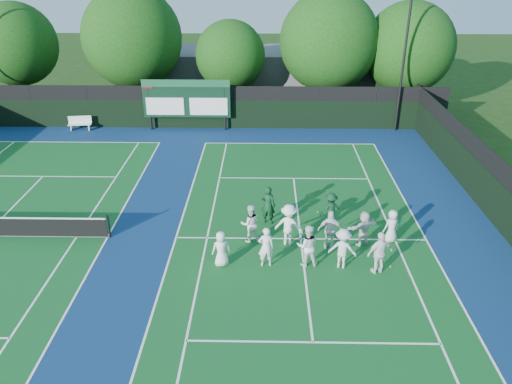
{
  "coord_description": "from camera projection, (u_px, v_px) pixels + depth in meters",
  "views": [
    {
      "loc": [
        -1.61,
        -17.76,
        11.45
      ],
      "look_at": [
        -2.0,
        3.0,
        1.3
      ],
      "focal_mm": 35.0,
      "sensor_mm": 36.0,
      "label": 1
    }
  ],
  "objects": [
    {
      "name": "player_front_0",
      "position": [
        221.0,
        249.0,
        19.75
      ],
      "size": [
        0.84,
        0.66,
        1.5
      ],
      "primitive_type": "imported",
      "rotation": [
        0.0,
        0.0,
        3.42
      ],
      "color": "white",
      "rests_on": "ground"
    },
    {
      "name": "tennis_ball_1",
      "position": [
        383.0,
        247.0,
        21.19
      ],
      "size": [
        0.07,
        0.07,
        0.07
      ],
      "primitive_type": "sphere",
      "color": "#CAD118",
      "rests_on": "ground"
    },
    {
      "name": "ground",
      "position": [
        302.0,
        251.0,
        20.96
      ],
      "size": [
        120.0,
        120.0,
        0.0
      ],
      "primitive_type": "plane",
      "color": "#19370F",
      "rests_on": "ground"
    },
    {
      "name": "player_back_3",
      "position": [
        364.0,
        228.0,
        21.12
      ],
      "size": [
        1.53,
        1.02,
        1.58
      ],
      "primitive_type": "imported",
      "rotation": [
        0.0,
        0.0,
        3.56
      ],
      "color": "silver",
      "rests_on": "ground"
    },
    {
      "name": "light_pole_right",
      "position": [
        407.0,
        37.0,
        32.16
      ],
      "size": [
        1.2,
        0.3,
        10.12
      ],
      "color": "black",
      "rests_on": "ground"
    },
    {
      "name": "player_front_2",
      "position": [
        307.0,
        246.0,
        19.69
      ],
      "size": [
        0.89,
        0.71,
        1.79
      ],
      "primitive_type": "imported",
      "rotation": [
        0.0,
        0.0,
        3.18
      ],
      "color": "white",
      "rests_on": "ground"
    },
    {
      "name": "bench",
      "position": [
        80.0,
        123.0,
        34.78
      ],
      "size": [
        1.61,
        0.65,
        0.99
      ],
      "color": "white",
      "rests_on": "ground"
    },
    {
      "name": "player_front_4",
      "position": [
        380.0,
        253.0,
        19.21
      ],
      "size": [
        1.14,
        0.76,
        1.8
      ],
      "primitive_type": "imported",
      "rotation": [
        0.0,
        0.0,
        3.47
      ],
      "color": "white",
      "rests_on": "ground"
    },
    {
      "name": "near_court",
      "position": [
        301.0,
        239.0,
        21.85
      ],
      "size": [
        11.05,
        23.85,
        0.01
      ],
      "color": "#115520",
      "rests_on": "ground"
    },
    {
      "name": "player_back_0",
      "position": [
        250.0,
        224.0,
        21.33
      ],
      "size": [
        0.97,
        0.84,
        1.74
      ],
      "primitive_type": "imported",
      "rotation": [
        0.0,
        0.0,
        3.38
      ],
      "color": "white",
      "rests_on": "ground"
    },
    {
      "name": "tree_c",
      "position": [
        232.0,
        57.0,
        36.74
      ],
      "size": [
        5.12,
        5.12,
        6.96
      ],
      "color": "#321D0E",
      "rests_on": "ground"
    },
    {
      "name": "back_fence",
      "position": [
        202.0,
        109.0,
        34.83
      ],
      "size": [
        34.0,
        0.08,
        3.0
      ],
      "color": "black",
      "rests_on": "ground"
    },
    {
      "name": "tennis_ball_4",
      "position": [
        318.0,
        212.0,
        24.03
      ],
      "size": [
        0.07,
        0.07,
        0.07
      ],
      "primitive_type": "sphere",
      "color": "#CAD118",
      "rests_on": "ground"
    },
    {
      "name": "scoreboard",
      "position": [
        186.0,
        99.0,
        34.11
      ],
      "size": [
        6.0,
        0.21,
        3.55
      ],
      "color": "black",
      "rests_on": "ground"
    },
    {
      "name": "player_front_3",
      "position": [
        343.0,
        248.0,
        19.59
      ],
      "size": [
        1.22,
        0.87,
        1.7
      ],
      "primitive_type": "imported",
      "rotation": [
        0.0,
        0.0,
        2.91
      ],
      "color": "silver",
      "rests_on": "ground"
    },
    {
      "name": "tree_d",
      "position": [
        331.0,
        44.0,
        36.19
      ],
      "size": [
        7.19,
        7.19,
        9.02
      ],
      "color": "#321D0E",
      "rests_on": "ground"
    },
    {
      "name": "player_back_1",
      "position": [
        289.0,
        225.0,
        21.08
      ],
      "size": [
        1.36,
        1.01,
        1.88
      ],
      "primitive_type": "imported",
      "rotation": [
        0.0,
        0.0,
        2.86
      ],
      "color": "white",
      "rests_on": "ground"
    },
    {
      "name": "player_back_2",
      "position": [
        330.0,
        230.0,
        20.8
      ],
      "size": [
        1.08,
        0.52,
        1.78
      ],
      "primitive_type": "imported",
      "rotation": [
        0.0,
        0.0,
        3.06
      ],
      "color": "white",
      "rests_on": "ground"
    },
    {
      "name": "coach_right",
      "position": [
        331.0,
        209.0,
        22.69
      ],
      "size": [
        1.16,
        0.88,
        1.58
      ],
      "primitive_type": "imported",
      "rotation": [
        0.0,
        0.0,
        3.47
      ],
      "color": "#0E341B",
      "rests_on": "ground"
    },
    {
      "name": "tennis_ball_5",
      "position": [
        340.0,
        264.0,
        20.04
      ],
      "size": [
        0.07,
        0.07,
        0.07
      ],
      "primitive_type": "sphere",
      "color": "#CAD118",
      "rests_on": "ground"
    },
    {
      "name": "player_front_1",
      "position": [
        266.0,
        247.0,
        19.66
      ],
      "size": [
        0.66,
        0.46,
        1.73
      ],
      "primitive_type": "imported",
      "rotation": [
        0.0,
        0.0,
        3.22
      ],
      "color": "white",
      "rests_on": "ground"
    },
    {
      "name": "tree_b",
      "position": [
        135.0,
        40.0,
        36.35
      ],
      "size": [
        7.22,
        7.22,
        9.23
      ],
      "color": "#321D0E",
      "rests_on": "ground"
    },
    {
      "name": "clubhouse",
      "position": [
        261.0,
        74.0,
        41.67
      ],
      "size": [
        18.0,
        6.0,
        4.0
      ],
      "primitive_type": "cube",
      "color": "#595A5E",
      "rests_on": "ground"
    },
    {
      "name": "tennis_ball_2",
      "position": [
        390.0,
        267.0,
        19.9
      ],
      "size": [
        0.07,
        0.07,
        0.07
      ],
      "primitive_type": "sphere",
      "color": "#CAD118",
      "rests_on": "ground"
    },
    {
      "name": "court_apron",
      "position": [
        164.0,
        238.0,
        21.95
      ],
      "size": [
        34.0,
        32.0,
        0.01
      ],
      "primitive_type": "cube",
      "color": "navy",
      "rests_on": "ground"
    },
    {
      "name": "coach_left",
      "position": [
        268.0,
        205.0,
        22.74
      ],
      "size": [
        0.77,
        0.61,
        1.85
      ],
      "primitive_type": "imported",
      "rotation": [
        0.0,
        0.0,
        2.86
      ],
      "color": "#0E351A",
      "rests_on": "ground"
    },
    {
      "name": "tree_a",
      "position": [
        18.0,
        46.0,
        36.69
      ],
      "size": [
        6.04,
        6.04,
        8.17
      ],
      "color": "#321D0E",
      "rests_on": "ground"
    },
    {
      "name": "player_back_4",
      "position": [
        392.0,
        226.0,
        21.37
      ],
      "size": [
        0.86,
        0.72,
        1.5
      ],
      "primitive_type": "imported",
      "rotation": [
        0.0,
        0.0,
        3.53
      ],
      "color": "silver",
      "rests_on": "ground"
    },
    {
      "name": "tree_e",
      "position": [
        410.0,
        50.0,
        36.27
      ],
      "size": [
        6.57,
        6.57,
        8.28
      ],
      "color": "#321D0E",
      "rests_on": "ground"
    }
  ]
}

